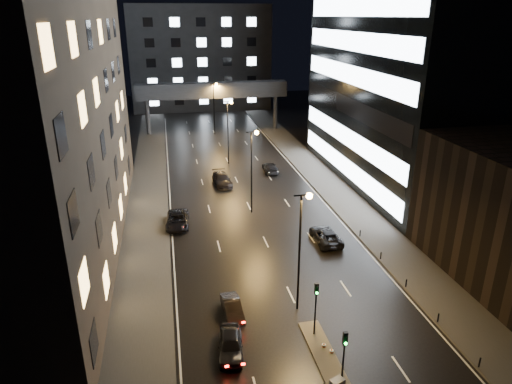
{
  "coord_description": "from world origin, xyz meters",
  "views": [
    {
      "loc": [
        -9.45,
        -22.12,
        22.44
      ],
      "look_at": [
        -0.17,
        24.46,
        4.0
      ],
      "focal_mm": 32.0,
      "sensor_mm": 36.0,
      "label": 1
    }
  ],
  "objects_px": {
    "car_away_a": "(230,344)",
    "car_away_d": "(222,179)",
    "car_toward_a": "(326,235)",
    "car_toward_b": "(270,168)",
    "car_away_c": "(177,220)",
    "car_away_b": "(232,308)"
  },
  "relations": [
    {
      "from": "car_away_a",
      "to": "car_away_d",
      "type": "height_order",
      "value": "car_away_d"
    },
    {
      "from": "car_away_c",
      "to": "car_toward_b",
      "type": "bearing_deg",
      "value": 53.34
    },
    {
      "from": "car_away_d",
      "to": "car_away_b",
      "type": "bearing_deg",
      "value": -99.61
    },
    {
      "from": "car_away_a",
      "to": "car_toward_a",
      "type": "relative_size",
      "value": 0.81
    },
    {
      "from": "car_away_a",
      "to": "car_away_d",
      "type": "distance_m",
      "value": 34.68
    },
    {
      "from": "car_away_a",
      "to": "car_away_b",
      "type": "height_order",
      "value": "car_away_a"
    },
    {
      "from": "car_away_b",
      "to": "car_toward_a",
      "type": "bearing_deg",
      "value": 39.31
    },
    {
      "from": "car_away_c",
      "to": "car_toward_a",
      "type": "xyz_separation_m",
      "value": [
        15.23,
        -6.99,
        -0.01
      ]
    },
    {
      "from": "car_away_c",
      "to": "car_toward_a",
      "type": "height_order",
      "value": "car_away_c"
    },
    {
      "from": "car_away_d",
      "to": "car_toward_a",
      "type": "bearing_deg",
      "value": -70.23
    },
    {
      "from": "car_away_b",
      "to": "car_away_d",
      "type": "distance_m",
      "value": 30.25
    },
    {
      "from": "car_away_d",
      "to": "car_toward_b",
      "type": "relative_size",
      "value": 1.12
    },
    {
      "from": "car_away_b",
      "to": "car_toward_a",
      "type": "relative_size",
      "value": 0.73
    },
    {
      "from": "car_away_d",
      "to": "car_toward_a",
      "type": "height_order",
      "value": "car_away_d"
    },
    {
      "from": "car_away_a",
      "to": "car_away_c",
      "type": "distance_m",
      "value": 22.16
    },
    {
      "from": "car_away_d",
      "to": "car_away_a",
      "type": "bearing_deg",
      "value": -100.16
    },
    {
      "from": "car_away_a",
      "to": "car_toward_b",
      "type": "distance_m",
      "value": 40.33
    },
    {
      "from": "car_toward_a",
      "to": "car_away_b",
      "type": "bearing_deg",
      "value": 42.44
    },
    {
      "from": "car_away_a",
      "to": "car_away_c",
      "type": "xyz_separation_m",
      "value": [
        -2.89,
        21.97,
        0.02
      ]
    },
    {
      "from": "car_away_c",
      "to": "car_away_d",
      "type": "bearing_deg",
      "value": 66.46
    },
    {
      "from": "car_toward_b",
      "to": "car_away_b",
      "type": "bearing_deg",
      "value": 76.05
    },
    {
      "from": "car_away_b",
      "to": "car_away_c",
      "type": "height_order",
      "value": "car_away_c"
    }
  ]
}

